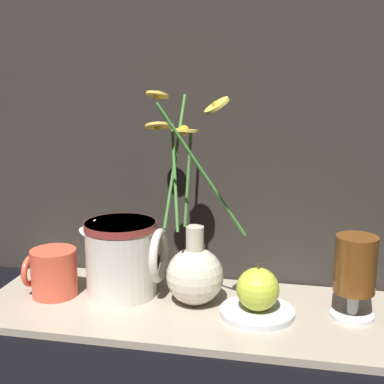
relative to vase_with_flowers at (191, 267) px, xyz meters
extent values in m
plane|color=black|center=(0.01, -0.01, -0.08)|extent=(6.00, 6.00, 0.00)
cube|color=tan|center=(0.01, -0.01, -0.07)|extent=(0.69, 0.26, 0.01)
sphere|color=beige|center=(0.00, 0.00, -0.02)|extent=(0.09, 0.09, 0.09)
cylinder|color=beige|center=(0.00, 0.00, 0.04)|extent=(0.03, 0.03, 0.05)
cylinder|color=#4C8E3D|center=(-0.03, 0.01, 0.17)|extent=(0.03, 0.07, 0.21)
cylinder|color=#EAC64C|center=(-0.06, 0.02, 0.27)|extent=(0.05, 0.05, 0.01)
sphere|color=gold|center=(-0.06, 0.02, 0.27)|extent=(0.01, 0.01, 0.01)
cylinder|color=#4C8E3D|center=(0.03, -0.06, 0.17)|extent=(0.13, 0.06, 0.20)
cylinder|color=#EAC64C|center=(0.06, -0.12, 0.27)|extent=(0.04, 0.05, 0.02)
sphere|color=gold|center=(0.06, -0.12, 0.27)|extent=(0.01, 0.01, 0.01)
cylinder|color=#4C8E3D|center=(-0.02, -0.01, 0.15)|extent=(0.03, 0.06, 0.16)
cylinder|color=#EAC64C|center=(-0.05, -0.02, 0.23)|extent=(0.05, 0.05, 0.02)
sphere|color=gold|center=(-0.05, -0.02, 0.23)|extent=(0.01, 0.01, 0.01)
cylinder|color=#4C8E3D|center=(-0.01, 0.00, 0.14)|extent=(0.01, 0.02, 0.15)
cylinder|color=#EAC64C|center=(-0.01, 0.01, 0.22)|extent=(0.06, 0.06, 0.01)
sphere|color=gold|center=(-0.01, 0.01, 0.22)|extent=(0.02, 0.02, 0.02)
cylinder|color=#DB5138|center=(-0.23, -0.02, -0.02)|extent=(0.08, 0.08, 0.08)
torus|color=#DB5138|center=(-0.28, -0.02, -0.02)|extent=(0.01, 0.06, 0.06)
cylinder|color=beige|center=(-0.12, 0.01, 0.00)|extent=(0.12, 0.12, 0.13)
cylinder|color=maroon|center=(-0.12, 0.01, 0.06)|extent=(0.12, 0.12, 0.01)
torus|color=beige|center=(-0.06, 0.01, 0.01)|extent=(0.01, 0.09, 0.09)
cone|color=beige|center=(-0.17, 0.01, 0.05)|extent=(0.04, 0.03, 0.04)
cylinder|color=silver|center=(0.26, 0.00, -0.06)|extent=(0.07, 0.07, 0.01)
cylinder|color=silver|center=(0.26, 0.00, -0.04)|extent=(0.02, 0.02, 0.04)
cylinder|color=brown|center=(0.26, 0.00, 0.02)|extent=(0.06, 0.06, 0.09)
cylinder|color=silver|center=(0.11, -0.02, -0.06)|extent=(0.12, 0.12, 0.01)
sphere|color=#B7C638|center=(0.11, -0.02, -0.02)|extent=(0.07, 0.07, 0.07)
cylinder|color=#4C3819|center=(0.11, -0.02, 0.02)|extent=(0.00, 0.00, 0.01)
camera|label=1|loc=(0.17, -0.80, 0.31)|focal=50.00mm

